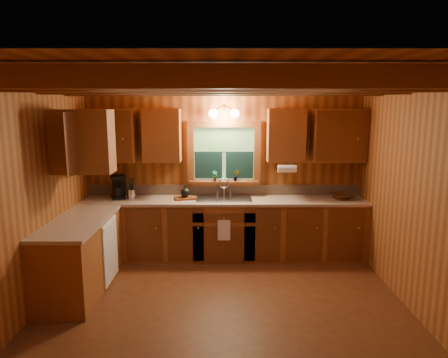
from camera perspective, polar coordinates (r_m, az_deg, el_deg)
room at (r=4.42m, az=0.00°, el=-2.49°), size 4.20×4.20×4.20m
ceiling_beams at (r=4.31m, az=0.00°, el=13.11°), size 4.20×2.54×0.18m
base_cabinets at (r=5.91m, az=-4.84°, el=-7.96°), size 4.20×2.22×0.86m
countertop at (r=5.79m, az=-4.77°, el=-3.71°), size 4.20×2.24×0.04m
backsplash at (r=6.33m, az=-0.00°, el=-1.54°), size 4.20×0.02×0.16m
dishwasher_panel at (r=5.52m, az=-15.67°, el=-9.67°), size 0.02×0.60×0.80m
upper_cabinets at (r=5.78m, az=-5.64°, el=5.90°), size 4.19×1.77×0.78m
window at (r=6.22m, az=-0.00°, el=3.38°), size 1.12×0.08×1.00m
window_sill at (r=6.24m, az=-0.00°, el=-0.40°), size 1.06×0.14×0.04m
wall_sconce at (r=6.06m, az=-0.00°, el=9.22°), size 0.45×0.21×0.17m
paper_towel_roll at (r=5.98m, az=8.85°, el=1.44°), size 0.27×0.11×0.11m
dish_towel at (r=5.84m, az=-0.00°, el=-7.21°), size 0.18×0.01×0.30m
sink at (r=6.08m, az=-0.00°, el=-3.23°), size 0.82×0.48×0.43m
coffee_maker at (r=6.31m, az=-14.62°, el=-1.07°), size 0.20×0.25×0.35m
utensil_crock at (r=6.22m, az=-12.91°, el=-2.02°), size 0.12×0.12×0.33m
cutting_board at (r=6.09m, az=-5.46°, el=-2.68°), size 0.36×0.29×0.03m
teakettle at (r=6.08m, az=-5.48°, el=-1.92°), size 0.14×0.14×0.17m
wicker_basket at (r=6.32m, az=16.23°, el=-2.34°), size 0.42×0.42×0.08m
potted_plant_left at (r=6.19m, az=-1.29°, el=0.46°), size 0.10×0.08×0.16m
potted_plant_right at (r=6.21m, az=1.68°, el=0.50°), size 0.11×0.10×0.16m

